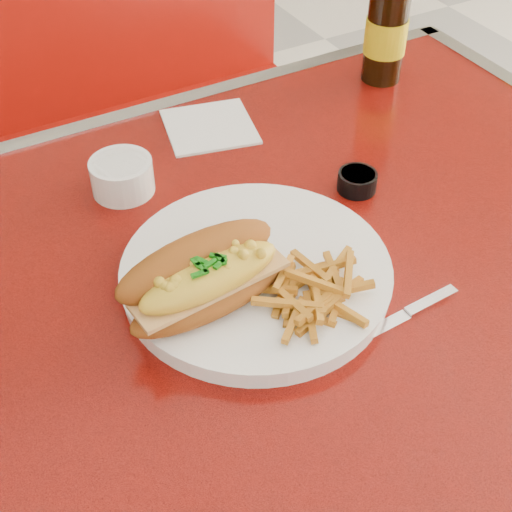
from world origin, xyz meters
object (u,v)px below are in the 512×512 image
beer_bottle (388,21)px  knife (401,317)px  sauce_cup_right (357,181)px  mac_hoagie (205,277)px  fork (250,255)px  booth_bench_far (86,212)px  dinner_plate (256,273)px  diner_table (249,360)px  gravy_ramekin (122,175)px

beer_bottle → knife: 0.55m
sauce_cup_right → knife: sauce_cup_right is taller
mac_hoagie → fork: size_ratio=1.28×
sauce_cup_right → beer_bottle: (0.21, 0.23, 0.09)m
booth_bench_far → fork: booth_bench_far is taller
booth_bench_far → fork: 0.95m
booth_bench_far → fork: (0.01, -0.81, 0.51)m
fork → sauce_cup_right: sauce_cup_right is taller
booth_bench_far → fork: bearing=-89.6°
mac_hoagie → sauce_cup_right: bearing=15.3°
dinner_plate → beer_bottle: beer_bottle is taller
diner_table → beer_bottle: (0.42, 0.30, 0.26)m
fork → sauce_cup_right: bearing=-60.4°
gravy_ramekin → fork: bearing=-71.1°
sauce_cup_right → fork: bearing=-161.5°
sauce_cup_right → beer_bottle: beer_bottle is taller
booth_bench_far → knife: (0.11, -0.96, 0.49)m
booth_bench_far → sauce_cup_right: bearing=-74.4°
gravy_ramekin → beer_bottle: (0.48, 0.08, 0.07)m
booth_bench_far → gravy_ramekin: size_ratio=12.56×
dinner_plate → fork: bearing=78.6°
mac_hoagie → fork: (0.08, 0.04, -0.04)m
mac_hoagie → beer_bottle: (0.49, 0.34, 0.04)m
fork → beer_bottle: size_ratio=0.60×
sauce_cup_right → beer_bottle: size_ratio=0.21×
dinner_plate → gravy_ramekin: (-0.07, 0.24, 0.01)m
mac_hoagie → sauce_cup_right: size_ratio=3.54×
gravy_ramekin → knife: (0.18, -0.37, -0.02)m
diner_table → gravy_ramekin: 0.30m
booth_bench_far → gravy_ramekin: 0.78m
mac_hoagie → booth_bench_far: bearing=79.4°
fork → beer_bottle: (0.41, 0.30, 0.08)m
dinner_plate → diner_table: bearing=97.2°
diner_table → sauce_cup_right: bearing=19.3°
diner_table → fork: (0.01, 0.00, 0.18)m
booth_bench_far → mac_hoagie: 1.01m
diner_table → booth_bench_far: booth_bench_far is taller
dinner_plate → booth_bench_far: bearing=90.1°
diner_table → booth_bench_far: size_ratio=1.03×
dinner_plate → fork: size_ratio=2.48×
mac_hoagie → gravy_ramekin: mac_hoagie is taller
gravy_ramekin → sauce_cup_right: size_ratio=1.68×
dinner_plate → sauce_cup_right: size_ratio=6.89×
fork → knife: size_ratio=0.82×
mac_hoagie → gravy_ramekin: bearing=83.7°
sauce_cup_right → knife: size_ratio=0.30×
knife → sauce_cup_right: bearing=63.9°
gravy_ramekin → sauce_cup_right: bearing=-28.8°
booth_bench_far → knife: booth_bench_far is taller
diner_table → sauce_cup_right: 0.28m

